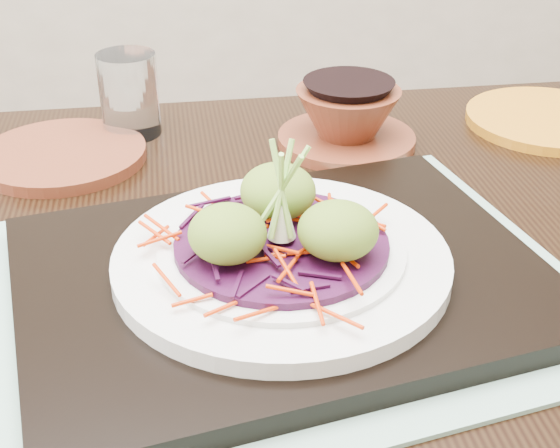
{
  "coord_description": "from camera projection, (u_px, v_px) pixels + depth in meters",
  "views": [
    {
      "loc": [
        0.03,
        -0.67,
        1.07
      ],
      "look_at": [
        0.06,
        -0.13,
        0.76
      ],
      "focal_mm": 50.0,
      "sensor_mm": 36.0,
      "label": 1
    }
  ],
  "objects": [
    {
      "name": "serving_tray",
      "position": [
        281.0,
        278.0,
        0.62
      ],
      "size": [
        0.47,
        0.4,
        0.02
      ],
      "primitive_type": "cube",
      "rotation": [
        0.0,
        0.0,
        0.27
      ],
      "color": "black",
      "rests_on": "placemat"
    },
    {
      "name": "terracotta_bowl_set",
      "position": [
        347.0,
        120.0,
        0.86
      ],
      "size": [
        0.21,
        0.21,
        0.06
      ],
      "rotation": [
        0.0,
        0.0,
        0.46
      ],
      "color": "#5B2615",
      "rests_on": "dining_table"
    },
    {
      "name": "terracotta_side_plate",
      "position": [
        63.0,
        155.0,
        0.83
      ],
      "size": [
        0.22,
        0.22,
        0.01
      ],
      "primitive_type": "cylinder",
      "rotation": [
        0.0,
        0.0,
        0.32
      ],
      "color": "#5B2615",
      "rests_on": "dining_table"
    },
    {
      "name": "white_plate",
      "position": [
        281.0,
        258.0,
        0.61
      ],
      "size": [
        0.26,
        0.26,
        0.02
      ],
      "color": "silver",
      "rests_on": "serving_tray"
    },
    {
      "name": "water_glass",
      "position": [
        129.0,
        95.0,
        0.88
      ],
      "size": [
        0.08,
        0.08,
        0.09
      ],
      "primitive_type": "cylinder",
      "rotation": [
        0.0,
        0.0,
        0.33
      ],
      "color": "white",
      "rests_on": "dining_table"
    },
    {
      "name": "scallion_garnish",
      "position": [
        282.0,
        194.0,
        0.58
      ],
      "size": [
        0.06,
        0.06,
        0.09
      ],
      "primitive_type": null,
      "color": "#8EC850",
      "rests_on": "cabbage_bed"
    },
    {
      "name": "carrot_julienne",
      "position": [
        281.0,
        235.0,
        0.6
      ],
      "size": [
        0.2,
        0.2,
        0.01
      ],
      "primitive_type": null,
      "color": "#C42B03",
      "rests_on": "cabbage_bed"
    },
    {
      "name": "guacamole_scoops",
      "position": [
        282.0,
        218.0,
        0.59
      ],
      "size": [
        0.14,
        0.13,
        0.05
      ],
      "color": "olive",
      "rests_on": "cabbage_bed"
    },
    {
      "name": "dining_table",
      "position": [
        305.0,
        339.0,
        0.72
      ],
      "size": [
        1.2,
        0.86,
        0.71
      ],
      "rotation": [
        0.0,
        0.0,
        0.09
      ],
      "color": "black",
      "rests_on": "ground"
    },
    {
      "name": "cabbage_bed",
      "position": [
        281.0,
        244.0,
        0.6
      ],
      "size": [
        0.17,
        0.17,
        0.01
      ],
      "primitive_type": "cylinder",
      "color": "#370B2E",
      "rests_on": "white_plate"
    },
    {
      "name": "placemat",
      "position": [
        281.0,
        289.0,
        0.62
      ],
      "size": [
        0.55,
        0.48,
        0.0
      ],
      "primitive_type": "cube",
      "rotation": [
        0.0,
        0.0,
        0.27
      ],
      "color": "#7DA190",
      "rests_on": "dining_table"
    },
    {
      "name": "yellow_plate",
      "position": [
        548.0,
        119.0,
        0.92
      ],
      "size": [
        0.23,
        0.23,
        0.01
      ],
      "primitive_type": "cylinder",
      "rotation": [
        0.0,
        0.0,
        -0.24
      ],
      "color": "#B36B13",
      "rests_on": "dining_table"
    }
  ]
}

